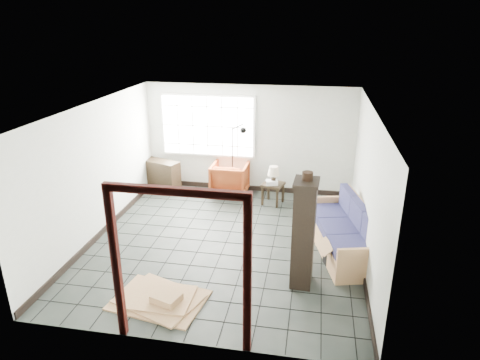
% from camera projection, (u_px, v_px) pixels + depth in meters
% --- Properties ---
extents(ground, '(5.50, 5.50, 0.00)m').
position_uv_depth(ground, '(226.00, 243.00, 8.18)').
color(ground, black).
rests_on(ground, ground).
extents(room_shell, '(5.02, 5.52, 2.61)m').
position_uv_depth(room_shell, '(225.00, 159.00, 7.61)').
color(room_shell, beige).
rests_on(room_shell, ground).
extents(window_panel, '(2.32, 0.08, 1.52)m').
position_uv_depth(window_panel, '(208.00, 126.00, 10.26)').
color(window_panel, silver).
rests_on(window_panel, ground).
extents(doorway_trim, '(1.80, 0.08, 2.20)m').
position_uv_depth(doorway_trim, '(179.00, 250.00, 5.21)').
color(doorway_trim, '#360E0C').
rests_on(doorway_trim, ground).
extents(futon_sofa, '(1.31, 2.28, 0.95)m').
position_uv_depth(futon_sofa, '(346.00, 234.00, 7.77)').
color(futon_sofa, '#AE794E').
rests_on(futon_sofa, ground).
extents(armchair, '(0.86, 0.81, 0.87)m').
position_uv_depth(armchair, '(230.00, 177.00, 10.30)').
color(armchair, '#903C14').
rests_on(armchair, ground).
extents(side_table, '(0.56, 0.56, 0.50)m').
position_uv_depth(side_table, '(273.00, 187.00, 9.77)').
color(side_table, black).
rests_on(side_table, ground).
extents(table_lamp, '(0.36, 0.36, 0.42)m').
position_uv_depth(table_lamp, '(274.00, 172.00, 9.60)').
color(table_lamp, black).
rests_on(table_lamp, side_table).
extents(projector, '(0.30, 0.25, 0.09)m').
position_uv_depth(projector, '(272.00, 182.00, 9.66)').
color(projector, silver).
rests_on(projector, side_table).
extents(floor_lamp, '(0.51, 0.32, 1.77)m').
position_uv_depth(floor_lamp, '(238.00, 158.00, 10.07)').
color(floor_lamp, black).
rests_on(floor_lamp, ground).
extents(console_shelf, '(1.03, 0.68, 0.75)m').
position_uv_depth(console_shelf, '(161.00, 175.00, 10.61)').
color(console_shelf, black).
rests_on(console_shelf, ground).
extents(tall_shelf, '(0.40, 0.50, 1.78)m').
position_uv_depth(tall_shelf, '(304.00, 233.00, 6.62)').
color(tall_shelf, black).
rests_on(tall_shelf, ground).
extents(pot, '(0.20, 0.20, 0.12)m').
position_uv_depth(pot, '(307.00, 176.00, 6.32)').
color(pot, black).
rests_on(pot, tall_shelf).
extents(open_box, '(0.97, 0.71, 0.50)m').
position_uv_depth(open_box, '(343.00, 257.00, 7.34)').
color(open_box, '#976649').
rests_on(open_box, ground).
extents(cardboard_pile, '(1.49, 1.24, 0.20)m').
position_uv_depth(cardboard_pile, '(160.00, 299.00, 6.46)').
color(cardboard_pile, '#976649').
rests_on(cardboard_pile, ground).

